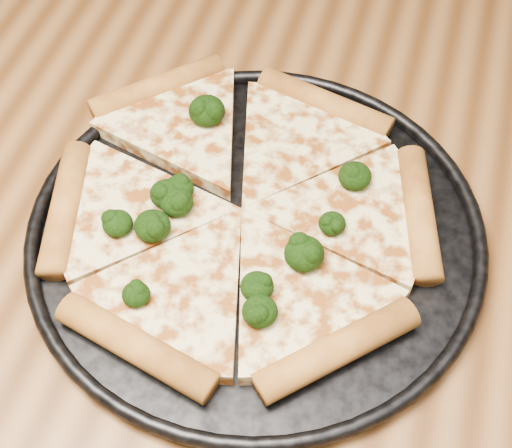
# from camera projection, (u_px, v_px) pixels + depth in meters

# --- Properties ---
(dining_table) EXTENTS (1.20, 0.90, 0.75)m
(dining_table) POSITION_uv_depth(u_px,v_px,m) (177.00, 261.00, 0.69)
(dining_table) COLOR brown
(dining_table) RESTS_ON ground
(pizza_pan) EXTENTS (0.36, 0.36, 0.02)m
(pizza_pan) POSITION_uv_depth(u_px,v_px,m) (256.00, 230.00, 0.59)
(pizza_pan) COLOR black
(pizza_pan) RESTS_ON dining_table
(pizza) EXTENTS (0.33, 0.33, 0.02)m
(pizza) POSITION_uv_depth(u_px,v_px,m) (240.00, 207.00, 0.59)
(pizza) COLOR beige
(pizza) RESTS_ON pizza_pan
(broccoli_florets) EXTENTS (0.19, 0.21, 0.02)m
(broccoli_florets) POSITION_uv_depth(u_px,v_px,m) (223.00, 211.00, 0.58)
(broccoli_florets) COLOR black
(broccoli_florets) RESTS_ON pizza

